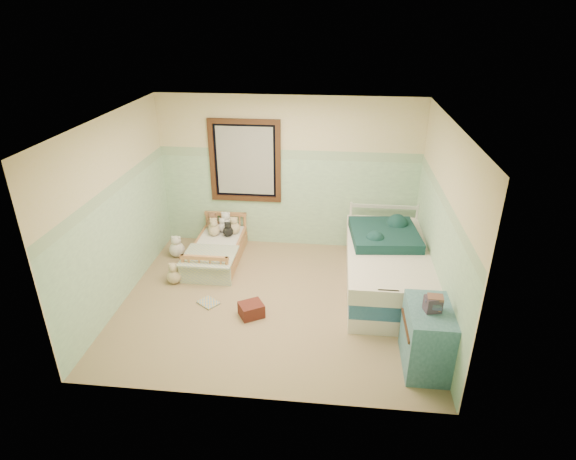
# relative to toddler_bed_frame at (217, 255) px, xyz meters

# --- Properties ---
(floor) EXTENTS (4.20, 3.60, 0.02)m
(floor) POSITION_rel_toddler_bed_frame_xyz_m (1.07, -1.05, -0.10)
(floor) COLOR #806750
(floor) RESTS_ON ground
(ceiling) EXTENTS (4.20, 3.60, 0.02)m
(ceiling) POSITION_rel_toddler_bed_frame_xyz_m (1.07, -1.05, 2.42)
(ceiling) COLOR silver
(ceiling) RESTS_ON wall_back
(wall_back) EXTENTS (4.20, 0.04, 2.50)m
(wall_back) POSITION_rel_toddler_bed_frame_xyz_m (1.07, 0.75, 1.16)
(wall_back) COLOR beige
(wall_back) RESTS_ON floor
(wall_front) EXTENTS (4.20, 0.04, 2.50)m
(wall_front) POSITION_rel_toddler_bed_frame_xyz_m (1.07, -2.85, 1.16)
(wall_front) COLOR beige
(wall_front) RESTS_ON floor
(wall_left) EXTENTS (0.04, 3.60, 2.50)m
(wall_left) POSITION_rel_toddler_bed_frame_xyz_m (-1.03, -1.05, 1.16)
(wall_left) COLOR beige
(wall_left) RESTS_ON floor
(wall_right) EXTENTS (0.04, 3.60, 2.50)m
(wall_right) POSITION_rel_toddler_bed_frame_xyz_m (3.17, -1.05, 1.16)
(wall_right) COLOR beige
(wall_right) RESTS_ON floor
(wainscot_mint) EXTENTS (4.20, 0.01, 1.50)m
(wainscot_mint) POSITION_rel_toddler_bed_frame_xyz_m (1.07, 0.74, 0.66)
(wainscot_mint) COLOR #87AD90
(wainscot_mint) RESTS_ON floor
(border_strip) EXTENTS (4.20, 0.01, 0.15)m
(border_strip) POSITION_rel_toddler_bed_frame_xyz_m (1.07, 0.74, 1.48)
(border_strip) COLOR #477F56
(border_strip) RESTS_ON wall_back
(window_frame) EXTENTS (1.16, 0.06, 1.36)m
(window_frame) POSITION_rel_toddler_bed_frame_xyz_m (0.37, 0.71, 1.36)
(window_frame) COLOR #3F230F
(window_frame) RESTS_ON wall_back
(window_blinds) EXTENTS (0.92, 0.01, 1.12)m
(window_blinds) POSITION_rel_toddler_bed_frame_xyz_m (0.37, 0.72, 1.36)
(window_blinds) COLOR #B4B4AE
(window_blinds) RESTS_ON window_frame
(toddler_bed_frame) EXTENTS (0.72, 1.43, 0.18)m
(toddler_bed_frame) POSITION_rel_toddler_bed_frame_xyz_m (0.00, 0.00, 0.00)
(toddler_bed_frame) COLOR #BA6F41
(toddler_bed_frame) RESTS_ON floor
(toddler_mattress) EXTENTS (0.66, 1.37, 0.12)m
(toddler_mattress) POSITION_rel_toddler_bed_frame_xyz_m (0.00, 0.00, 0.15)
(toddler_mattress) COLOR white
(toddler_mattress) RESTS_ON toddler_bed_frame
(patchwork_quilt) EXTENTS (0.78, 0.72, 0.03)m
(patchwork_quilt) POSITION_rel_toddler_bed_frame_xyz_m (0.00, -0.45, 0.23)
(patchwork_quilt) COLOR #778DB4
(patchwork_quilt) RESTS_ON toddler_mattress
(plush_bed_brown) EXTENTS (0.18, 0.18, 0.18)m
(plush_bed_brown) POSITION_rel_toddler_bed_frame_xyz_m (-0.15, 0.50, 0.30)
(plush_bed_brown) COLOR brown
(plush_bed_brown) RESTS_ON toddler_mattress
(plush_bed_white) EXTENTS (0.22, 0.22, 0.22)m
(plush_bed_white) POSITION_rel_toddler_bed_frame_xyz_m (0.05, 0.50, 0.32)
(plush_bed_white) COLOR silver
(plush_bed_white) RESTS_ON toddler_mattress
(plush_bed_tan) EXTENTS (0.18, 0.18, 0.18)m
(plush_bed_tan) POSITION_rel_toddler_bed_frame_xyz_m (-0.10, 0.28, 0.30)
(plush_bed_tan) COLOR #C8B38B
(plush_bed_tan) RESTS_ON toddler_mattress
(plush_bed_dark) EXTENTS (0.17, 0.17, 0.17)m
(plush_bed_dark) POSITION_rel_toddler_bed_frame_xyz_m (0.13, 0.28, 0.30)
(plush_bed_dark) COLOR black
(plush_bed_dark) RESTS_ON toddler_mattress
(plush_floor_cream) EXTENTS (0.25, 0.25, 0.25)m
(plush_floor_cream) POSITION_rel_toddler_bed_frame_xyz_m (-0.68, 0.06, 0.03)
(plush_floor_cream) COLOR silver
(plush_floor_cream) RESTS_ON floor
(plush_floor_tan) EXTENTS (0.22, 0.22, 0.22)m
(plush_floor_tan) POSITION_rel_toddler_bed_frame_xyz_m (-0.46, -0.73, 0.02)
(plush_floor_tan) COLOR #C8B38B
(plush_floor_tan) RESTS_ON floor
(twin_bed_frame) EXTENTS (1.10, 2.20, 0.22)m
(twin_bed_frame) POSITION_rel_toddler_bed_frame_xyz_m (2.62, -0.57, 0.02)
(twin_bed_frame) COLOR silver
(twin_bed_frame) RESTS_ON floor
(twin_boxspring) EXTENTS (1.10, 2.20, 0.22)m
(twin_boxspring) POSITION_rel_toddler_bed_frame_xyz_m (2.62, -0.57, 0.24)
(twin_boxspring) COLOR navy
(twin_boxspring) RESTS_ON twin_bed_frame
(twin_mattress) EXTENTS (1.14, 2.24, 0.22)m
(twin_mattress) POSITION_rel_toddler_bed_frame_xyz_m (2.62, -0.57, 0.46)
(twin_mattress) COLOR silver
(twin_mattress) RESTS_ON twin_boxspring
(teal_blanket) EXTENTS (1.02, 1.07, 0.14)m
(teal_blanket) POSITION_rel_toddler_bed_frame_xyz_m (2.57, -0.27, 0.64)
(teal_blanket) COLOR #143236
(teal_blanket) RESTS_ON twin_mattress
(dresser) EXTENTS (0.48, 0.76, 0.76)m
(dresser) POSITION_rel_toddler_bed_frame_xyz_m (2.92, -2.14, 0.29)
(dresser) COLOR #33606E
(dresser) RESTS_ON floor
(book_stack) EXTENTS (0.20, 0.17, 0.17)m
(book_stack) POSITION_rel_toddler_bed_frame_xyz_m (2.92, -2.17, 0.76)
(book_stack) COLOR #49282A
(book_stack) RESTS_ON dresser
(red_pillow) EXTENTS (0.39, 0.37, 0.19)m
(red_pillow) POSITION_rel_toddler_bed_frame_xyz_m (0.81, -1.42, 0.00)
(red_pillow) COLOR maroon
(red_pillow) RESTS_ON floor
(floor_book) EXTENTS (0.34, 0.33, 0.03)m
(floor_book) POSITION_rel_toddler_bed_frame_xyz_m (0.17, -1.21, -0.08)
(floor_book) COLOR gold
(floor_book) RESTS_ON floor
(extra_plush_0) EXTENTS (0.20, 0.20, 0.20)m
(extra_plush_0) POSITION_rel_toddler_bed_frame_xyz_m (0.21, 0.39, 0.31)
(extra_plush_0) COLOR #C8B38B
(extra_plush_0) RESTS_ON toddler_mattress
(extra_plush_1) EXTENTS (0.17, 0.17, 0.17)m
(extra_plush_1) POSITION_rel_toddler_bed_frame_xyz_m (0.01, 0.44, 0.30)
(extra_plush_1) COLOR silver
(extra_plush_1) RESTS_ON toddler_mattress
(extra_plush_2) EXTENTS (0.19, 0.19, 0.19)m
(extra_plush_2) POSITION_rel_toddler_bed_frame_xyz_m (-0.13, 0.36, 0.31)
(extra_plush_2) COLOR #C8B38B
(extra_plush_2) RESTS_ON toddler_mattress
(extra_plush_3) EXTENTS (0.21, 0.21, 0.21)m
(extra_plush_3) POSITION_rel_toddler_bed_frame_xyz_m (-0.19, 0.50, 0.32)
(extra_plush_3) COLOR brown
(extra_plush_3) RESTS_ON toddler_mattress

